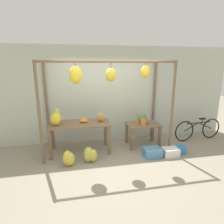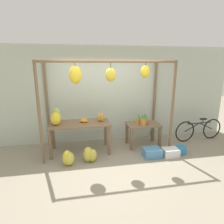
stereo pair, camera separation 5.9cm
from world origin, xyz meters
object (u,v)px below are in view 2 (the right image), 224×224
Objects in this scene: banana_pile_on_table at (56,118)px; orange_pile at (84,121)px; banana_pile_ground_right at (90,155)px; papaya_pile at (101,117)px; blue_bucket at (181,150)px; banana_pile_ground_left at (68,158)px; fruit_crate_purple at (170,152)px; fruit_crate_white at (152,153)px; pineapple_cluster at (143,120)px; parked_bicycle at (199,130)px.

orange_pile is (0.69, 0.07, -0.14)m from banana_pile_on_table.
papaya_pile is (0.35, 0.62, 0.74)m from banana_pile_ground_right.
banana_pile_ground_left is at bearing -178.21° from blue_bucket.
papaya_pile is 2.00m from fruit_crate_purple.
fruit_crate_white is (1.56, -0.05, -0.06)m from banana_pile_ground_right.
banana_pile_ground_left is (0.27, -0.64, -0.81)m from banana_pile_on_table.
papaya_pile is (1.13, 0.05, -0.07)m from banana_pile_on_table.
orange_pile is 0.91× the size of papaya_pile.
blue_bucket is at bearing -14.06° from orange_pile.
orange_pile is 0.54× the size of banana_pile_ground_right.
pineapple_cluster reaches higher than banana_pile_ground_left.
banana_pile_ground_left is at bearing -140.88° from papaya_pile.
fruit_crate_white is at bearing -156.82° from parked_bicycle.
fruit_crate_purple is at bearing -19.06° from orange_pile.
blue_bucket is 0.73× the size of fruit_crate_purple.
pineapple_cluster is at bearing -176.55° from parked_bicycle.
orange_pile is 0.74× the size of blue_bucket.
banana_pile_on_table is 1.95× the size of orange_pile.
blue_bucket is at bearing 1.79° from banana_pile_ground_left.
papaya_pile is at bearing 2.76° from banana_pile_on_table.
parked_bicycle is (3.47, 0.11, -0.51)m from orange_pile.
fruit_crate_purple is (2.03, -0.10, -0.07)m from banana_pile_ground_right.
banana_pile_on_table reaches higher than fruit_crate_purple.
pineapple_cluster is at bearing 144.51° from blue_bucket.
orange_pile is at bearing 165.94° from blue_bucket.
banana_pile_ground_right is 2.04m from fruit_crate_purple.
parked_bicycle is 6.83× the size of papaya_pile.
banana_pile_ground_left reaches higher than fruit_crate_white.
fruit_crate_purple is (2.81, -0.67, -0.88)m from banana_pile_on_table.
blue_bucket is (2.38, 0.01, -0.08)m from banana_pile_ground_right.
banana_pile_ground_left is 0.51m from banana_pile_ground_right.
fruit_crate_purple is (0.47, -0.06, -0.01)m from fruit_crate_white.
papaya_pile is at bearing 163.38° from blue_bucket.
blue_bucket is 1.26m from parked_bicycle.
fruit_crate_white is at bearing -28.78° from papaya_pile.
orange_pile is 0.63× the size of pineapple_cluster.
banana_pile_ground_right is at bearing -82.36° from orange_pile.
banana_pile_ground_left is at bearing -120.51° from orange_pile.
orange_pile is at bearing 5.52° from banana_pile_on_table.
banana_pile_on_table is 2.57m from fruit_crate_white.
banana_pile_ground_left is (-2.03, -0.70, -0.60)m from pineapple_cluster.
orange_pile reaches higher than fruit_crate_white.
banana_pile_ground_right is at bearing -157.75° from pineapple_cluster.
banana_pile_ground_right is 0.91× the size of fruit_crate_white.
banana_pile_on_table is at bearing 143.93° from banana_pile_ground_right.
banana_pile_ground_left is 2.54m from fruit_crate_purple.
fruit_crate_white is at bearing 173.20° from fruit_crate_purple.
orange_pile is 0.92m from banana_pile_ground_right.
pineapple_cluster reaches higher than fruit_crate_white.
papaya_pile reaches higher than fruit_crate_white.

